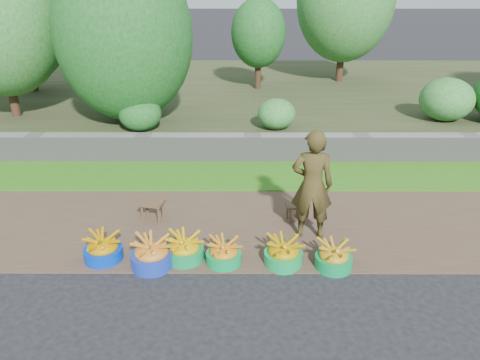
{
  "coord_description": "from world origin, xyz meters",
  "views": [
    {
      "loc": [
        -0.23,
        -5.01,
        3.46
      ],
      "look_at": [
        -0.25,
        1.3,
        0.75
      ],
      "focal_mm": 35.0,
      "sensor_mm": 36.0,
      "label": 1
    }
  ],
  "objects_px": {
    "basin_a": "(103,249)",
    "basin_d": "(224,253)",
    "basin_b": "(152,254)",
    "basin_f": "(334,257)",
    "vendor_woman": "(312,185)",
    "basin_c": "(184,249)",
    "stool_left": "(152,205)",
    "stool_right": "(296,208)",
    "basin_e": "(283,253)"
  },
  "relations": [
    {
      "from": "basin_a",
      "to": "basin_d",
      "type": "bearing_deg",
      "value": -2.98
    },
    {
      "from": "basin_b",
      "to": "basin_f",
      "type": "bearing_deg",
      "value": -0.52
    },
    {
      "from": "basin_b",
      "to": "vendor_woman",
      "type": "height_order",
      "value": "vendor_woman"
    },
    {
      "from": "basin_d",
      "to": "vendor_woman",
      "type": "bearing_deg",
      "value": 30.42
    },
    {
      "from": "basin_c",
      "to": "stool_left",
      "type": "xyz_separation_m",
      "value": [
        -0.62,
        1.11,
        0.09
      ]
    },
    {
      "from": "stool_left",
      "to": "vendor_woman",
      "type": "relative_size",
      "value": 0.25
    },
    {
      "from": "basin_a",
      "to": "stool_left",
      "type": "height_order",
      "value": "basin_a"
    },
    {
      "from": "basin_c",
      "to": "basin_f",
      "type": "height_order",
      "value": "basin_c"
    },
    {
      "from": "basin_b",
      "to": "vendor_woman",
      "type": "bearing_deg",
      "value": 20.01
    },
    {
      "from": "basin_b",
      "to": "basin_c",
      "type": "relative_size",
      "value": 1.07
    },
    {
      "from": "basin_f",
      "to": "stool_right",
      "type": "xyz_separation_m",
      "value": [
        -0.35,
        1.28,
        0.07
      ]
    },
    {
      "from": "basin_a",
      "to": "basin_e",
      "type": "bearing_deg",
      "value": -2.31
    },
    {
      "from": "basin_e",
      "to": "vendor_woman",
      "type": "height_order",
      "value": "vendor_woman"
    },
    {
      "from": "stool_left",
      "to": "stool_right",
      "type": "xyz_separation_m",
      "value": [
        2.22,
        -0.01,
        -0.03
      ]
    },
    {
      "from": "basin_c",
      "to": "stool_right",
      "type": "bearing_deg",
      "value": 34.69
    },
    {
      "from": "basin_c",
      "to": "vendor_woman",
      "type": "xyz_separation_m",
      "value": [
        1.74,
        0.63,
        0.65
      ]
    },
    {
      "from": "basin_e",
      "to": "vendor_woman",
      "type": "xyz_separation_m",
      "value": [
        0.44,
        0.73,
        0.65
      ]
    },
    {
      "from": "vendor_woman",
      "to": "basin_e",
      "type": "bearing_deg",
      "value": 63.78
    },
    {
      "from": "basin_b",
      "to": "basin_c",
      "type": "height_order",
      "value": "basin_b"
    },
    {
      "from": "basin_f",
      "to": "stool_left",
      "type": "height_order",
      "value": "basin_f"
    },
    {
      "from": "basin_f",
      "to": "vendor_woman",
      "type": "height_order",
      "value": "vendor_woman"
    },
    {
      "from": "basin_d",
      "to": "basin_e",
      "type": "relative_size",
      "value": 0.93
    },
    {
      "from": "vendor_woman",
      "to": "basin_d",
      "type": "bearing_deg",
      "value": 35.24
    },
    {
      "from": "stool_right",
      "to": "basin_e",
      "type": "bearing_deg",
      "value": -103.75
    },
    {
      "from": "basin_b",
      "to": "vendor_woman",
      "type": "xyz_separation_m",
      "value": [
        2.15,
        0.78,
        0.64
      ]
    },
    {
      "from": "basin_a",
      "to": "vendor_woman",
      "type": "bearing_deg",
      "value": 12.6
    },
    {
      "from": "basin_c",
      "to": "basin_f",
      "type": "relative_size",
      "value": 1.06
    },
    {
      "from": "basin_a",
      "to": "vendor_woman",
      "type": "distance_m",
      "value": 2.97
    },
    {
      "from": "basin_c",
      "to": "basin_f",
      "type": "xyz_separation_m",
      "value": [
        1.95,
        -0.17,
        -0.01
      ]
    },
    {
      "from": "basin_e",
      "to": "vendor_woman",
      "type": "relative_size",
      "value": 0.32
    },
    {
      "from": "basin_b",
      "to": "vendor_woman",
      "type": "relative_size",
      "value": 0.34
    },
    {
      "from": "basin_c",
      "to": "basin_b",
      "type": "bearing_deg",
      "value": -159.83
    },
    {
      "from": "basin_a",
      "to": "basin_b",
      "type": "xyz_separation_m",
      "value": [
        0.68,
        -0.15,
        0.01
      ]
    },
    {
      "from": "basin_f",
      "to": "vendor_woman",
      "type": "distance_m",
      "value": 1.06
    },
    {
      "from": "basin_e",
      "to": "basin_f",
      "type": "distance_m",
      "value": 0.65
    },
    {
      "from": "vendor_woman",
      "to": "basin_c",
      "type": "bearing_deg",
      "value": 24.79
    },
    {
      "from": "basin_e",
      "to": "stool_right",
      "type": "bearing_deg",
      "value": 76.25
    },
    {
      "from": "basin_b",
      "to": "basin_d",
      "type": "distance_m",
      "value": 0.94
    },
    {
      "from": "basin_b",
      "to": "basin_f",
      "type": "relative_size",
      "value": 1.14
    },
    {
      "from": "stool_left",
      "to": "basin_f",
      "type": "bearing_deg",
      "value": -26.57
    },
    {
      "from": "basin_a",
      "to": "stool_right",
      "type": "relative_size",
      "value": 1.51
    },
    {
      "from": "basin_f",
      "to": "stool_left",
      "type": "relative_size",
      "value": 1.2
    },
    {
      "from": "basin_a",
      "to": "basin_b",
      "type": "bearing_deg",
      "value": -12.67
    },
    {
      "from": "basin_b",
      "to": "stool_left",
      "type": "height_order",
      "value": "basin_b"
    },
    {
      "from": "basin_c",
      "to": "basin_d",
      "type": "distance_m",
      "value": 0.53
    },
    {
      "from": "basin_e",
      "to": "stool_left",
      "type": "bearing_deg",
      "value": 147.84
    },
    {
      "from": "stool_left",
      "to": "stool_right",
      "type": "relative_size",
      "value": 1.18
    },
    {
      "from": "basin_b",
      "to": "basin_d",
      "type": "relative_size",
      "value": 1.17
    },
    {
      "from": "basin_a",
      "to": "vendor_woman",
      "type": "relative_size",
      "value": 0.32
    },
    {
      "from": "basin_d",
      "to": "basin_e",
      "type": "bearing_deg",
      "value": -0.92
    }
  ]
}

